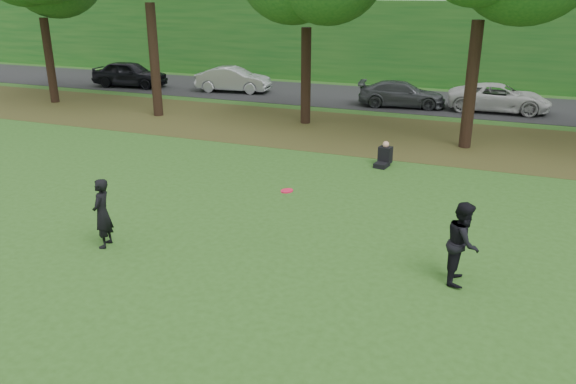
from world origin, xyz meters
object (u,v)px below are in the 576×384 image
object	(u,v)px
player_right	(463,243)
seated_person	(384,157)
player_left	(102,213)
frisbee	(287,191)

from	to	relation	value
player_right	seated_person	distance (m)	8.02
player_left	seated_person	size ratio (longest dim) A/B	1.97
player_left	frisbee	bearing A→B (deg)	89.51
player_left	seated_person	xyz separation A→B (m)	(4.61, 8.66, -0.51)
player_left	player_right	bearing A→B (deg)	84.55
player_right	frisbee	size ratio (longest dim) A/B	5.19
frisbee	seated_person	distance (m)	7.70
frisbee	seated_person	size ratio (longest dim) A/B	0.40
player_right	seated_person	size ratio (longest dim) A/B	2.07
seated_person	player_right	bearing A→B (deg)	-57.67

